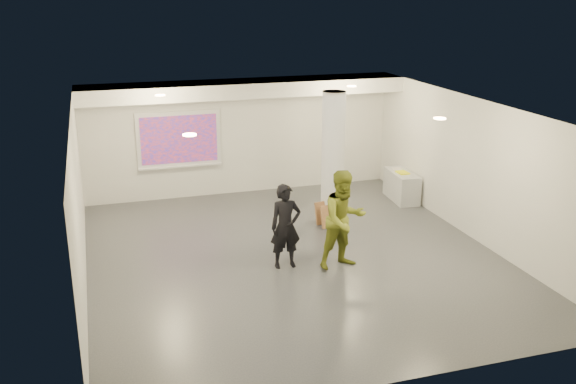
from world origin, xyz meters
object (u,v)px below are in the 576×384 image
object	(u,v)px
projection_screen	(179,140)
woman	(286,226)
column	(333,157)
man	(344,220)
credenza	(402,186)

from	to	relation	value
projection_screen	woman	bearing A→B (deg)	-74.81
column	man	distance (m)	2.66
woman	column	bearing A→B (deg)	51.09
projection_screen	credenza	xyz separation A→B (m)	(5.32, -1.79, -1.16)
column	credenza	world-z (taller)	column
credenza	projection_screen	bearing A→B (deg)	165.94
projection_screen	man	world-z (taller)	projection_screen
column	projection_screen	size ratio (longest dim) A/B	1.43
projection_screen	woman	size ratio (longest dim) A/B	1.27
projection_screen	credenza	world-z (taller)	projection_screen
credenza	man	xyz separation A→B (m)	(-2.95, -3.36, 0.60)
man	projection_screen	bearing A→B (deg)	104.08
column	woman	size ratio (longest dim) A/B	1.82
column	man	bearing A→B (deg)	-106.23
man	column	bearing A→B (deg)	63.15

